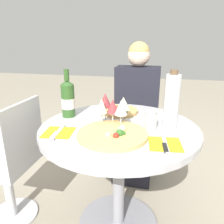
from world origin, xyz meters
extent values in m
plane|color=#9E937F|center=(0.00, 0.00, 0.00)|extent=(12.00, 12.00, 0.00)
cylinder|color=gray|center=(0.00, 0.00, 0.01)|extent=(0.52, 0.52, 0.02)
cylinder|color=gray|center=(0.00, 0.00, 0.35)|extent=(0.07, 0.07, 0.65)
cylinder|color=#B7B7BC|center=(0.00, 0.00, 0.69)|extent=(0.90, 0.90, 0.04)
cylinder|color=silver|center=(0.02, 0.72, 0.01)|extent=(0.33, 0.33, 0.01)
cylinder|color=silver|center=(0.02, 0.72, 0.20)|extent=(0.06, 0.06, 0.41)
cube|color=silver|center=(0.02, 0.72, 0.42)|extent=(0.37, 0.37, 0.03)
cube|color=silver|center=(0.02, 0.89, 0.64)|extent=(0.37, 0.02, 0.39)
cube|color=black|center=(0.02, 0.56, 0.22)|extent=(0.32, 0.33, 0.44)
cube|color=black|center=(0.02, 0.72, 0.70)|extent=(0.37, 0.21, 0.52)
sphere|color=beige|center=(0.02, 0.72, 1.05)|extent=(0.18, 0.18, 0.18)
sphere|color=tan|center=(0.02, 0.72, 1.07)|extent=(0.18, 0.18, 0.18)
cylinder|color=silver|center=(-0.73, -0.09, 0.01)|extent=(0.33, 0.33, 0.01)
cylinder|color=silver|center=(-0.73, -0.09, 0.20)|extent=(0.06, 0.06, 0.41)
cube|color=silver|center=(-0.73, -0.09, 0.42)|extent=(0.37, 0.37, 0.03)
cube|color=silver|center=(-0.56, -0.09, 0.64)|extent=(0.02, 0.37, 0.39)
cylinder|color=#DBB26B|center=(-0.01, -0.15, 0.72)|extent=(0.36, 0.36, 0.02)
sphere|color=#336B28|center=(0.03, -0.16, 0.73)|extent=(0.04, 0.04, 0.04)
sphere|color=beige|center=(0.04, -0.11, 0.73)|extent=(0.04, 0.04, 0.04)
sphere|color=#B22D1E|center=(0.02, -0.19, 0.73)|extent=(0.03, 0.03, 0.03)
sphere|color=#336B28|center=(0.05, -0.16, 0.73)|extent=(0.03, 0.03, 0.03)
sphere|color=beige|center=(-0.02, -0.19, 0.73)|extent=(0.03, 0.03, 0.03)
sphere|color=#336B28|center=(0.03, -0.09, 0.73)|extent=(0.03, 0.03, 0.03)
cylinder|color=tan|center=(-0.05, 0.24, 0.72)|extent=(0.25, 0.25, 0.02)
sphere|color=#B22D1E|center=(-0.09, 0.20, 0.73)|extent=(0.03, 0.03, 0.03)
sphere|color=#B22D1E|center=(-0.01, 0.27, 0.73)|extent=(0.03, 0.03, 0.03)
sphere|color=#336B28|center=(0.00, 0.19, 0.73)|extent=(0.04, 0.04, 0.04)
sphere|color=#B22D1E|center=(-0.07, 0.27, 0.73)|extent=(0.03, 0.03, 0.03)
cylinder|color=#2D5623|center=(-0.35, 0.09, 0.81)|extent=(0.08, 0.08, 0.20)
cone|color=#2D5623|center=(-0.35, 0.09, 0.92)|extent=(0.08, 0.08, 0.03)
cylinder|color=#2D5623|center=(-0.35, 0.09, 0.97)|extent=(0.03, 0.03, 0.07)
cylinder|color=silver|center=(-0.35, 0.09, 0.79)|extent=(0.08, 0.08, 0.07)
cylinder|color=silver|center=(0.28, 0.04, 0.85)|extent=(0.08, 0.08, 0.30)
cylinder|color=brown|center=(0.28, 0.04, 1.01)|extent=(0.04, 0.04, 0.02)
cylinder|color=silver|center=(0.18, -0.02, 0.75)|extent=(0.06, 0.06, 0.09)
cylinder|color=#B2B2B7|center=(0.18, -0.02, 0.80)|extent=(0.06, 0.06, 0.02)
cylinder|color=silver|center=(0.01, 0.06, 0.71)|extent=(0.06, 0.06, 0.00)
cylinder|color=silver|center=(0.01, 0.06, 0.75)|extent=(0.01, 0.01, 0.08)
cone|color=beige|center=(0.01, 0.06, 0.82)|extent=(0.08, 0.08, 0.07)
cylinder|color=silver|center=(-0.04, 0.03, 0.71)|extent=(0.06, 0.06, 0.00)
cylinder|color=silver|center=(-0.04, 0.03, 0.74)|extent=(0.01, 0.01, 0.06)
cone|color=#9E383D|center=(-0.04, 0.03, 0.81)|extent=(0.07, 0.07, 0.08)
cylinder|color=silver|center=(-0.10, -0.01, 0.71)|extent=(0.06, 0.06, 0.00)
cylinder|color=silver|center=(-0.10, -0.01, 0.75)|extent=(0.01, 0.01, 0.07)
cone|color=beige|center=(-0.10, -0.01, 0.82)|extent=(0.06, 0.06, 0.08)
cylinder|color=silver|center=(0.01, -0.01, 0.71)|extent=(0.06, 0.06, 0.00)
cylinder|color=silver|center=(0.01, -0.01, 0.74)|extent=(0.01, 0.01, 0.07)
cone|color=silver|center=(0.01, -0.01, 0.82)|extent=(0.07, 0.07, 0.08)
cylinder|color=silver|center=(-0.10, 0.06, 0.71)|extent=(0.06, 0.06, 0.00)
cylinder|color=silver|center=(-0.10, 0.06, 0.75)|extent=(0.01, 0.01, 0.08)
cone|color=#9E383D|center=(-0.10, 0.06, 0.83)|extent=(0.07, 0.07, 0.08)
cube|color=yellow|center=(-0.29, -0.17, 0.71)|extent=(0.17, 0.17, 0.00)
cube|color=silver|center=(-0.29, -0.17, 0.71)|extent=(0.04, 0.19, 0.00)
cube|color=silver|center=(-0.29, -0.22, 0.71)|extent=(0.03, 0.09, 0.00)
cube|color=yellow|center=(0.25, -0.18, 0.71)|extent=(0.17, 0.17, 0.00)
cube|color=silver|center=(0.25, -0.18, 0.71)|extent=(0.04, 0.19, 0.00)
cube|color=black|center=(0.25, -0.23, 0.71)|extent=(0.03, 0.09, 0.00)
camera|label=1|loc=(0.22, -1.14, 1.17)|focal=35.00mm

